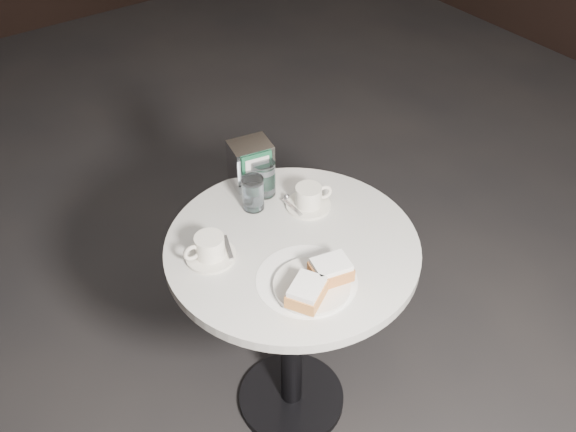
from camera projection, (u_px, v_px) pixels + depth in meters
The scene contains 9 objects.
ground at pixel (291, 400), 2.23m from camera, with size 7.00×7.00×0.00m, color black.
cafe_table at pixel (292, 293), 1.88m from camera, with size 0.70×0.70×0.74m.
sugar_spill at pixel (307, 280), 1.64m from camera, with size 0.26×0.26×0.00m, color white.
beignet_plate at pixel (316, 283), 1.60m from camera, with size 0.23×0.23×0.07m.
coffee_cup_left at pixel (209, 249), 1.69m from camera, with size 0.15×0.15×0.07m.
coffee_cup_right at pixel (309, 198), 1.85m from camera, with size 0.16×0.16×0.07m.
water_glass_left at pixel (253, 194), 1.83m from camera, with size 0.07×0.07×0.10m.
water_glass_right at pixel (264, 179), 1.88m from camera, with size 0.08×0.08×0.11m.
napkin_dispenser at pixel (251, 163), 1.91m from camera, with size 0.13×0.12×0.14m.
Camera 1 is at (-0.76, -1.03, 1.94)m, focal length 40.00 mm.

